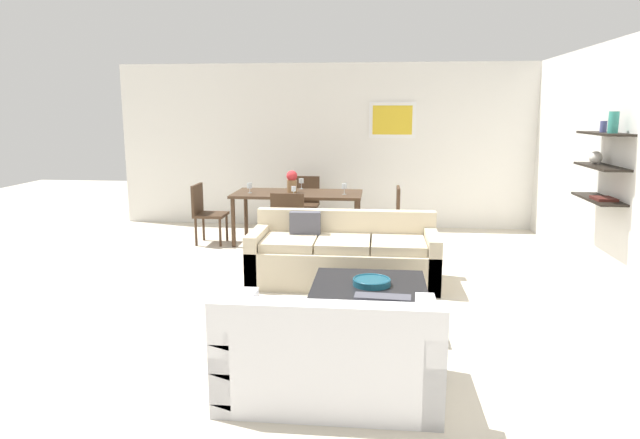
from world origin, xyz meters
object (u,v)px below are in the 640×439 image
dining_table (298,197)px  dining_chair_left_near (205,210)px  wine_glass_left_near (250,186)px  centerpiece_vase (292,181)px  wine_glass_right_near (344,187)px  dining_chair_head (305,200)px  coffee_table (369,303)px  dining_chair_foot (289,220)px  decorative_bowl (372,281)px  wine_glass_head (301,181)px  sofa_beige (343,257)px  dining_chair_right_near (390,213)px  loveseat_white (331,354)px  wine_glass_foot (294,189)px

dining_table → dining_chair_left_near: dining_chair_left_near is taller
dining_table → wine_glass_left_near: size_ratio=12.67×
dining_chair_left_near → centerpiece_vase: 1.35m
dining_chair_left_near → wine_glass_right_near: 2.07m
dining_chair_head → coffee_table: bearing=-74.5°
dining_chair_foot → wine_glass_left_near: bearing=132.9°
decorative_bowl → wine_glass_head: wine_glass_head is taller
centerpiece_vase → wine_glass_head: bearing=78.1°
dining_chair_foot → wine_glass_left_near: wine_glass_left_near is taller
coffee_table → sofa_beige: bearing=104.2°
dining_chair_left_near → dining_chair_right_near: size_ratio=1.00×
decorative_bowl → dining_chair_left_near: 3.88m
wine_glass_left_near → dining_chair_right_near: bearing=-2.6°
dining_chair_head → wine_glass_left_near: (-0.69, -0.97, 0.35)m
coffee_table → wine_glass_head: size_ratio=6.46×
coffee_table → wine_glass_right_near: wine_glass_right_near is taller
loveseat_white → dining_chair_head: size_ratio=1.68×
sofa_beige → dining_chair_right_near: (0.55, 1.68, 0.21)m
wine_glass_left_near → wine_glass_foot: size_ratio=1.01×
coffee_table → dining_chair_left_near: (-2.46, 2.94, 0.31)m
dining_chair_right_near → wine_glass_foot: 1.40m
loveseat_white → sofa_beige: bearing=91.8°
decorative_bowl → loveseat_white: bearing=-101.1°
dining_table → wine_glass_right_near: 0.73m
sofa_beige → dining_chair_left_near: dining_chair_left_near is taller
wine_glass_head → dining_chair_foot: bearing=-90.0°
coffee_table → dining_chair_foot: bearing=116.0°
dining_chair_foot → centerpiece_vase: 0.95m
dining_chair_left_near → wine_glass_foot: size_ratio=6.01×
loveseat_white → dining_chair_foot: (-0.88, 3.64, 0.21)m
dining_table → wine_glass_head: (0.00, 0.39, 0.19)m
dining_chair_right_near → loveseat_white: bearing=-96.3°
coffee_table → dining_chair_right_near: (0.24, 2.94, 0.31)m
dining_chair_head → centerpiece_vase: centerpiece_vase is taller
decorative_bowl → dining_chair_right_near: bearing=85.9°
coffee_table → wine_glass_head: (-1.11, 3.53, 0.68)m
wine_glass_right_near → centerpiece_vase: (-0.78, 0.10, 0.06)m
sofa_beige → dining_chair_head: size_ratio=2.40×
coffee_table → decorative_bowl: bearing=-61.3°
loveseat_white → dining_chair_left_near: dining_chair_left_near is taller
dining_chair_right_near → dining_chair_foot: bearing=-154.1°
wine_glass_left_near → wine_glass_foot: 0.75m
dining_chair_head → centerpiece_vase: bearing=-95.5°
wine_glass_foot → dining_chair_foot: bearing=-90.0°
coffee_table → dining_chair_head: dining_chair_head is taller
sofa_beige → wine_glass_left_near: (-1.49, 1.77, 0.56)m
wine_glass_foot → centerpiece_vase: 0.40m
dining_chair_head → dining_chair_foot: (0.00, -1.72, 0.00)m
decorative_bowl → wine_glass_right_near: size_ratio=2.21×
wine_glass_left_near → wine_glass_right_near: bearing=0.0°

